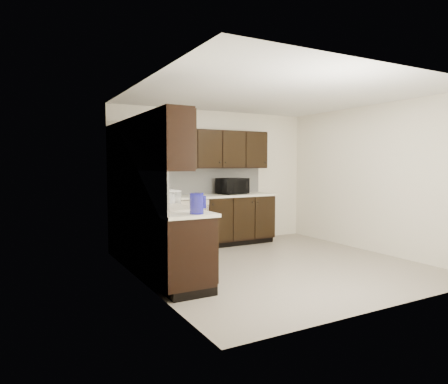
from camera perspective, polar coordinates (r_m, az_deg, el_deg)
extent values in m
plane|color=gray|center=(6.07, 7.42, -10.31)|extent=(4.00, 4.00, 0.00)
plane|color=white|center=(5.97, 7.64, 13.63)|extent=(4.00, 4.00, 0.00)
cube|color=beige|center=(7.59, -1.46, 2.13)|extent=(4.00, 0.02, 2.50)
cube|color=beige|center=(4.97, -11.38, 1.07)|extent=(0.02, 4.00, 2.50)
cube|color=beige|center=(7.26, 20.36, 1.80)|extent=(0.02, 4.00, 2.50)
cube|color=beige|center=(4.44, 22.99, 0.49)|extent=(4.00, 0.02, 2.50)
cube|color=black|center=(7.18, -3.90, -4.40)|extent=(3.00, 0.60, 0.90)
cube|color=black|center=(5.45, -9.19, -7.13)|extent=(0.60, 2.20, 0.90)
cube|color=black|center=(7.27, -3.98, -7.49)|extent=(3.00, 0.54, 0.10)
cube|color=black|center=(5.55, -8.84, -11.17)|extent=(0.54, 2.20, 0.10)
cube|color=silver|center=(7.12, -3.92, -0.66)|extent=(3.03, 0.63, 0.04)
cube|color=silver|center=(5.38, -9.24, -2.22)|extent=(0.63, 2.23, 0.04)
cube|color=#B4B5B0|center=(7.37, -4.87, 1.52)|extent=(3.00, 0.02, 0.48)
cube|color=#B4B5B0|center=(5.56, -13.11, 0.62)|extent=(0.02, 2.80, 0.48)
cube|color=black|center=(7.23, -4.40, 6.15)|extent=(3.00, 0.33, 0.70)
cube|color=black|center=(5.44, -11.17, 6.80)|extent=(0.33, 2.47, 0.70)
cube|color=beige|center=(6.83, -4.40, -4.42)|extent=(0.58, 0.02, 0.78)
cube|color=beige|center=(6.78, -4.40, -1.58)|extent=(0.58, 0.03, 0.08)
cylinder|color=black|center=(6.76, -4.34, -1.59)|extent=(0.04, 0.02, 0.04)
cube|color=beige|center=(5.10, -7.90, -2.25)|extent=(0.54, 0.82, 0.03)
cube|color=beige|center=(4.93, -7.06, -3.46)|extent=(0.42, 0.34, 0.16)
cube|color=beige|center=(5.30, -8.67, -2.96)|extent=(0.42, 0.34, 0.16)
cylinder|color=silver|center=(5.02, -10.26, -0.95)|extent=(0.03, 0.03, 0.26)
cylinder|color=silver|center=(5.02, -9.74, 0.43)|extent=(0.14, 0.02, 0.02)
cylinder|color=#B2B2B7|center=(4.92, -7.06, -3.12)|extent=(0.20, 0.20, 0.10)
imported|color=black|center=(7.44, 1.22, 0.85)|extent=(0.59, 0.46, 0.30)
imported|color=gray|center=(5.55, -7.66, -0.67)|extent=(0.12, 0.12, 0.22)
imported|color=gray|center=(6.26, -13.50, -0.14)|extent=(0.12, 0.12, 0.23)
cube|color=silver|center=(6.81, -12.36, 0.16)|extent=(0.40, 0.33, 0.22)
cube|color=white|center=(5.60, -9.18, -0.81)|extent=(0.53, 0.43, 0.19)
cylinder|color=#12109B|center=(4.48, -3.92, -1.65)|extent=(0.19, 0.19, 0.24)
cylinder|color=#0E9A83|center=(6.43, -10.54, -0.24)|extent=(0.10, 0.10, 0.18)
cylinder|color=silver|center=(6.39, -11.49, 0.34)|extent=(0.16, 0.16, 0.32)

